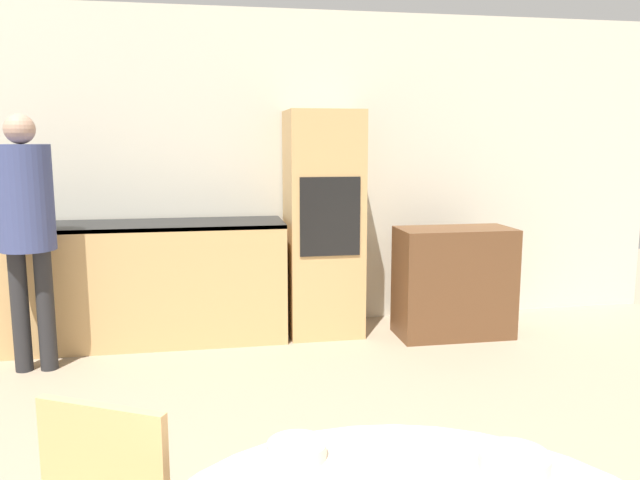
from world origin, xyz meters
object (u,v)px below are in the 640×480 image
Objects in this scene: oven_unit at (323,223)px; sideboard at (454,282)px; bowl_near at (297,450)px; bowl_centre at (514,461)px; person_standing at (26,215)px.

oven_unit is 1.97× the size of sideboard.
bowl_near is 0.54m from bowl_centre.
bowl_centre is at bearing -57.78° from person_standing.
bowl_centre is at bearing -92.90° from oven_unit.
sideboard reaches higher than bowl_centre.
sideboard reaches higher than bowl_near.
person_standing reaches higher than sideboard.
sideboard is at bearing 69.99° from bowl_centre.
person_standing is 11.25× the size of bowl_near.
bowl_near is at bearing -118.80° from sideboard.
sideboard is at bearing -16.54° from oven_unit.
bowl_near is (1.39, -2.88, -0.30)m from person_standing.
bowl_centre is (1.91, -3.03, -0.30)m from person_standing.
person_standing is (-3.09, -0.23, 0.63)m from sideboard.
sideboard is 5.19× the size of bowl_centre.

